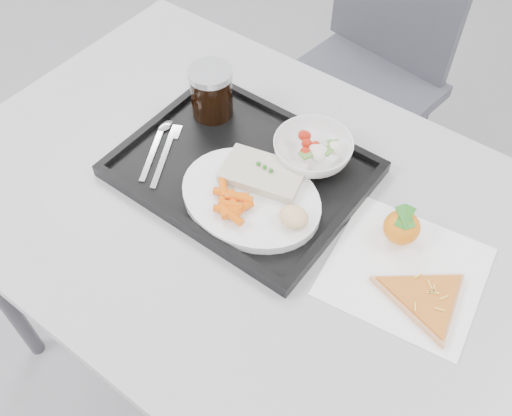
{
  "coord_description": "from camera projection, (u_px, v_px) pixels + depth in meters",
  "views": [
    {
      "loc": [
        0.4,
        -0.23,
        1.58
      ],
      "look_at": [
        0.02,
        0.28,
        0.77
      ],
      "focal_mm": 40.0,
      "sensor_mm": 36.0,
      "label": 1
    }
  ],
  "objects": [
    {
      "name": "dinner_plate",
      "position": [
        251.0,
        198.0,
        1.03
      ],
      "size": [
        0.27,
        0.27,
        0.02
      ],
      "color": "white",
      "rests_on": "tray"
    },
    {
      "name": "salad_contents",
      "position": [
        318.0,
        148.0,
        1.08
      ],
      "size": [
        0.09,
        0.08,
        0.02
      ],
      "color": "#AE1D0C",
      "rests_on": "salad_bowl"
    },
    {
      "name": "tray",
      "position": [
        242.0,
        171.0,
        1.1
      ],
      "size": [
        0.45,
        0.35,
        0.03
      ],
      "color": "black",
      "rests_on": "table"
    },
    {
      "name": "table",
      "position": [
        253.0,
        224.0,
        1.11
      ],
      "size": [
        1.2,
        0.8,
        0.75
      ],
      "color": "#B2B2B5",
      "rests_on": "ground"
    },
    {
      "name": "cutlery",
      "position": [
        162.0,
        144.0,
        1.13
      ],
      "size": [
        0.12,
        0.16,
        0.01
      ],
      "color": "silver",
      "rests_on": "tray"
    },
    {
      "name": "tangerine",
      "position": [
        402.0,
        227.0,
        0.98
      ],
      "size": [
        0.08,
        0.08,
        0.07
      ],
      "color": "orange",
      "rests_on": "napkin"
    },
    {
      "name": "salad_bowl",
      "position": [
        313.0,
        150.0,
        1.09
      ],
      "size": [
        0.15,
        0.15,
        0.05
      ],
      "color": "white",
      "rests_on": "tray"
    },
    {
      "name": "bread_roll",
      "position": [
        294.0,
        217.0,
        0.98
      ],
      "size": [
        0.06,
        0.05,
        0.03
      ],
      "color": "beige",
      "rests_on": "dinner_plate"
    },
    {
      "name": "carrot_pile",
      "position": [
        232.0,
        203.0,
        1.0
      ],
      "size": [
        0.1,
        0.08,
        0.02
      ],
      "color": "#ED5C09",
      "rests_on": "dinner_plate"
    },
    {
      "name": "fish_fillet",
      "position": [
        263.0,
        173.0,
        1.05
      ],
      "size": [
        0.16,
        0.12,
        0.03
      ],
      "color": "beige",
      "rests_on": "dinner_plate"
    },
    {
      "name": "napkin",
      "position": [
        405.0,
        271.0,
        0.96
      ],
      "size": [
        0.28,
        0.27,
        0.0
      ],
      "color": "white",
      "rests_on": "table"
    },
    {
      "name": "cola_glass",
      "position": [
        211.0,
        91.0,
        1.15
      ],
      "size": [
        0.09,
        0.09,
        0.11
      ],
      "color": "black",
      "rests_on": "tray"
    },
    {
      "name": "chair",
      "position": [
        371.0,
        55.0,
        1.68
      ],
      "size": [
        0.47,
        0.47,
        0.93
      ],
      "color": "#3A3B43",
      "rests_on": "ground"
    },
    {
      "name": "pizza_slice",
      "position": [
        425.0,
        299.0,
        0.92
      ],
      "size": [
        0.22,
        0.22,
        0.02
      ],
      "color": "tan",
      "rests_on": "napkin"
    }
  ]
}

